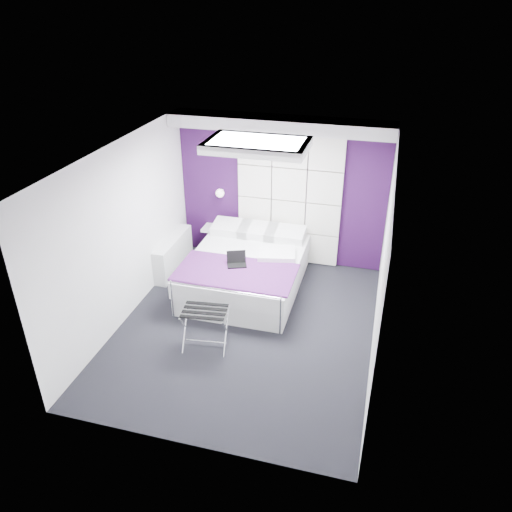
# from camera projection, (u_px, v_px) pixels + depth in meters

# --- Properties ---
(floor) EXTENTS (4.40, 4.40, 0.00)m
(floor) POSITION_uv_depth(u_px,v_px,m) (246.00, 327.00, 7.29)
(floor) COLOR black
(floor) RESTS_ON ground
(ceiling) EXTENTS (4.40, 4.40, 0.00)m
(ceiling) POSITION_uv_depth(u_px,v_px,m) (244.00, 154.00, 6.05)
(ceiling) COLOR white
(ceiling) RESTS_ON wall_back
(wall_back) EXTENTS (3.60, 0.00, 3.60)m
(wall_back) POSITION_uv_depth(u_px,v_px,m) (281.00, 191.00, 8.53)
(wall_back) COLOR white
(wall_back) RESTS_ON floor
(wall_left) EXTENTS (0.00, 4.40, 4.40)m
(wall_left) POSITION_uv_depth(u_px,v_px,m) (124.00, 233.00, 7.08)
(wall_left) COLOR white
(wall_left) RESTS_ON floor
(wall_right) EXTENTS (0.00, 4.40, 4.40)m
(wall_right) POSITION_uv_depth(u_px,v_px,m) (383.00, 266.00, 6.25)
(wall_right) COLOR white
(wall_right) RESTS_ON floor
(accent_wall) EXTENTS (3.58, 0.02, 2.58)m
(accent_wall) POSITION_uv_depth(u_px,v_px,m) (281.00, 191.00, 8.52)
(accent_wall) COLOR #2E0D39
(accent_wall) RESTS_ON wall_back
(soffit) EXTENTS (3.58, 0.50, 0.20)m
(soffit) POSITION_uv_depth(u_px,v_px,m) (280.00, 124.00, 7.75)
(soffit) COLOR white
(soffit) RESTS_ON wall_back
(headboard) EXTENTS (1.80, 0.08, 2.30)m
(headboard) POSITION_uv_depth(u_px,v_px,m) (289.00, 200.00, 8.51)
(headboard) COLOR white
(headboard) RESTS_ON wall_back
(skylight) EXTENTS (1.36, 0.86, 0.12)m
(skylight) POSITION_uv_depth(u_px,v_px,m) (257.00, 144.00, 6.58)
(skylight) COLOR white
(skylight) RESTS_ON ceiling
(wall_lamp) EXTENTS (0.15, 0.15, 0.15)m
(wall_lamp) POSITION_uv_depth(u_px,v_px,m) (221.00, 192.00, 8.69)
(wall_lamp) COLOR white
(wall_lamp) RESTS_ON wall_back
(radiator) EXTENTS (0.22, 1.20, 0.60)m
(radiator) POSITION_uv_depth(u_px,v_px,m) (173.00, 254.00, 8.63)
(radiator) COLOR white
(radiator) RESTS_ON floor
(bed) EXTENTS (1.80, 2.17, 0.76)m
(bed) POSITION_uv_depth(u_px,v_px,m) (246.00, 270.00, 8.10)
(bed) COLOR white
(bed) RESTS_ON floor
(nightstand) EXTENTS (0.43, 0.34, 0.05)m
(nightstand) POSITION_uv_depth(u_px,v_px,m) (215.00, 228.00, 9.02)
(nightstand) COLOR white
(nightstand) RESTS_ON wall_back
(luggage_rack) EXTENTS (0.59, 0.44, 0.58)m
(luggage_rack) POSITION_uv_depth(u_px,v_px,m) (206.00, 328.00, 6.79)
(luggage_rack) COLOR silver
(luggage_rack) RESTS_ON floor
(laptop) EXTENTS (0.29, 0.21, 0.21)m
(laptop) POSITION_uv_depth(u_px,v_px,m) (237.00, 261.00, 7.66)
(laptop) COLOR black
(laptop) RESTS_ON bed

